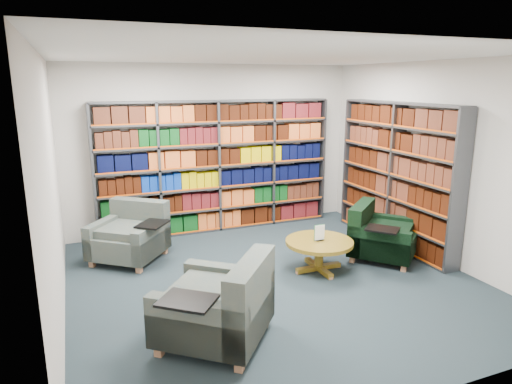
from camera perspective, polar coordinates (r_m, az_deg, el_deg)
name	(u,v)px	position (r m, az deg, el deg)	size (l,w,h in m)	color
room_shell	(274,175)	(5.58, 2.32, 2.15)	(5.02, 5.02, 2.82)	#1A242B
bookshelf_back	(217,167)	(7.79, -4.84, 3.14)	(4.00, 0.28, 2.20)	#47494F
bookshelf_right	(396,176)	(7.37, 17.14, 1.98)	(0.28, 2.50, 2.20)	#47494F
chair_teal_left	(132,236)	(6.87, -15.25, -5.37)	(1.26, 1.26, 0.81)	#072338
chair_green_right	(378,237)	(6.88, 14.99, -5.42)	(1.21, 1.21, 0.78)	black
chair_teal_front	(223,309)	(4.59, -4.15, -14.37)	(1.37, 1.37, 0.88)	#072338
coffee_table	(319,247)	(6.25, 7.90, -6.78)	(0.91, 0.91, 0.64)	brown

